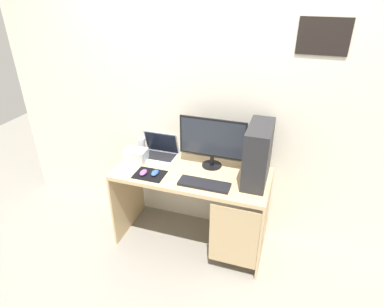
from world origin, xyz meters
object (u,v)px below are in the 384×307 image
mouse_left (155,173)px  mouse_right (143,172)px  pc_tower (258,154)px  speaker (142,145)px  laptop (160,152)px  keyboard (204,184)px  monitor (212,141)px  projector (136,155)px

mouse_left → mouse_right: same height
pc_tower → speaker: size_ratio=3.28×
laptop → keyboard: size_ratio=0.78×
pc_tower → keyboard: (-0.38, -0.21, -0.23)m
laptop → monitor: bearing=-2.3°
speaker → pc_tower: bearing=-7.7°
speaker → mouse_left: (0.29, -0.34, -0.05)m
mouse_left → laptop: bearing=105.9°
mouse_left → mouse_right: bearing=-165.3°
pc_tower → keyboard: pc_tower is taller
projector → mouse_right: 0.27m
monitor → mouse_right: 0.64m
projector → mouse_right: projector is taller
monitor → speaker: size_ratio=3.90×
monitor → laptop: monitor is taller
speaker → projector: 0.16m
monitor → laptop: 0.55m
mouse_left → mouse_right: 0.10m
mouse_left → pc_tower: bearing=13.1°
keyboard → mouse_right: bearing=-179.5°
laptop → speaker: bearing=171.7°
monitor → pc_tower: bearing=-14.0°
projector → pc_tower: bearing=0.6°
mouse_left → projector: bearing=145.8°
pc_tower → mouse_right: pc_tower is taller
monitor → projector: monitor is taller
pc_tower → laptop: bearing=172.4°
pc_tower → laptop: 0.94m
monitor → keyboard: monitor is taller
monitor → mouse_left: (-0.42, -0.29, -0.23)m
monitor → speaker: monitor is taller
laptop → mouse_right: bearing=-91.1°
projector → mouse_right: size_ratio=2.08×
laptop → mouse_left: laptop is taller
laptop → pc_tower: bearing=-7.6°
monitor → speaker: 0.73m
laptop → mouse_right: 0.34m
speaker → mouse_left: size_ratio=1.55×
projector → keyboard: bearing=-15.8°
keyboard → mouse_left: bearing=177.4°
speaker → mouse_right: bearing=-62.4°
pc_tower → mouse_left: pc_tower is taller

